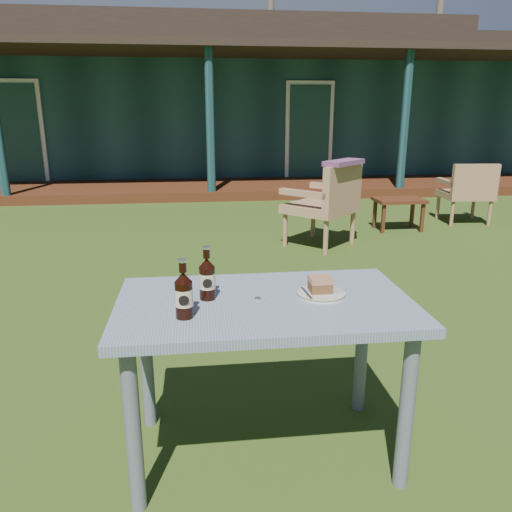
{
  "coord_description": "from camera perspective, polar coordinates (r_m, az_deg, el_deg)",
  "views": [
    {
      "loc": [
        -0.26,
        -3.47,
        1.46
      ],
      "look_at": [
        0.0,
        -1.3,
        0.82
      ],
      "focal_mm": 35.0,
      "sensor_mm": 36.0,
      "label": 1
    }
  ],
  "objects": [
    {
      "name": "cola_bottle_near",
      "position": [
        2.03,
        -5.61,
        -2.55
      ],
      "size": [
        0.07,
        0.07,
        0.22
      ],
      "color": "black",
      "rests_on": "cafe_table"
    },
    {
      "name": "armchair_left",
      "position": [
        5.51,
        8.13,
        6.28
      ],
      "size": [
        0.92,
        0.92,
        0.91
      ],
      "color": "#9D724E",
      "rests_on": "ground"
    },
    {
      "name": "armchair_right",
      "position": [
        7.19,
        23.09,
        6.98
      ],
      "size": [
        0.63,
        0.6,
        0.8
      ],
      "color": "#9D724E",
      "rests_on": "ground"
    },
    {
      "name": "ground",
      "position": [
        3.78,
        -2.39,
        -6.42
      ],
      "size": [
        80.0,
        80.0,
        0.0
      ],
      "primitive_type": "plane",
      "color": "#334916"
    },
    {
      "name": "tree_mid",
      "position": [
        22.46,
        1.67,
        24.8
      ],
      "size": [
        0.28,
        0.28,
        9.5
      ],
      "primitive_type": "cylinder",
      "color": "brown",
      "rests_on": "ground"
    },
    {
      "name": "cafe_table",
      "position": [
        2.07,
        1.01,
        -7.68
      ],
      "size": [
        1.2,
        0.7,
        0.72
      ],
      "color": "slate",
      "rests_on": "ground"
    },
    {
      "name": "cola_bottle_far",
      "position": [
        1.86,
        -8.25,
        -4.38
      ],
      "size": [
        0.07,
        0.07,
        0.23
      ],
      "color": "black",
      "rests_on": "cafe_table"
    },
    {
      "name": "pavilion",
      "position": [
        12.87,
        -6.0,
        16.94
      ],
      "size": [
        15.8,
        8.3,
        3.45
      ],
      "color": "#16373B",
      "rests_on": "ground"
    },
    {
      "name": "bottle_cap",
      "position": [
        2.04,
        0.2,
        -4.9
      ],
      "size": [
        0.03,
        0.03,
        0.01
      ],
      "primitive_type": "cylinder",
      "color": "silver",
      "rests_on": "cafe_table"
    },
    {
      "name": "floral_throw",
      "position": [
        5.36,
        10.02,
        10.49
      ],
      "size": [
        0.53,
        0.52,
        0.05
      ],
      "primitive_type": "cube",
      "rotation": [
        0.0,
        0.0,
        3.9
      ],
      "color": "#6B3A62",
      "rests_on": "armchair_left"
    },
    {
      "name": "side_table",
      "position": [
        6.51,
        16.04,
        5.82
      ],
      "size": [
        0.6,
        0.4,
        0.4
      ],
      "color": "#472211",
      "rests_on": "ground"
    },
    {
      "name": "fork",
      "position": [
        2.07,
        5.78,
        -4.24
      ],
      "size": [
        0.02,
        0.14,
        0.0
      ],
      "primitive_type": "cube",
      "rotation": [
        0.0,
        0.0,
        0.08
      ],
      "color": "silver",
      "rests_on": "plate"
    },
    {
      "name": "plate",
      "position": [
        2.1,
        7.45,
        -4.26
      ],
      "size": [
        0.2,
        0.2,
        0.01
      ],
      "color": "silver",
      "rests_on": "cafe_table"
    },
    {
      "name": "cake_slice",
      "position": [
        2.1,
        7.36,
        -3.19
      ],
      "size": [
        0.09,
        0.09,
        0.06
      ],
      "color": "brown",
      "rests_on": "plate"
    },
    {
      "name": "tree_right",
      "position": [
        23.04,
        20.35,
        25.55
      ],
      "size": [
        0.28,
        0.28,
        11.0
      ],
      "primitive_type": "cylinder",
      "color": "brown",
      "rests_on": "ground"
    }
  ]
}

